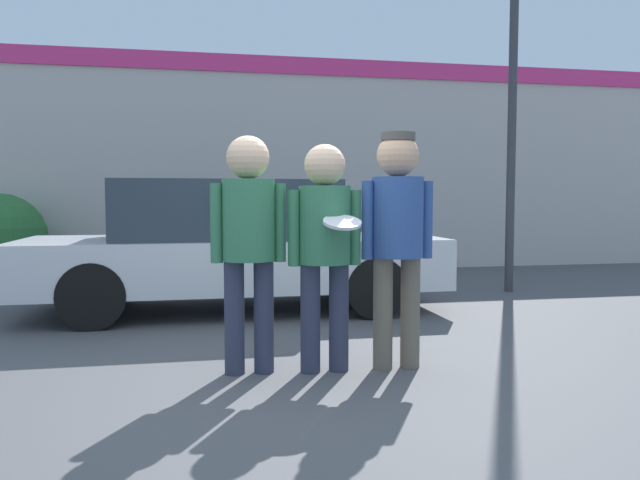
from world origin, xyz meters
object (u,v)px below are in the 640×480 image
person_middle_with_frisbee (325,235)px  person_left (248,230)px  person_right (397,225)px  parked_car_near (232,246)px

person_middle_with_frisbee → person_left: bearing=172.9°
person_right → parked_car_near: bearing=111.7°
person_left → person_middle_with_frisbee: person_left is taller
person_middle_with_frisbee → parked_car_near: (-0.53, 2.75, -0.28)m
person_middle_with_frisbee → person_right: size_ratio=0.95×
person_right → parked_car_near: (-1.10, 2.76, -0.35)m
person_left → person_middle_with_frisbee: 0.57m
person_middle_with_frisbee → parked_car_near: person_middle_with_frisbee is taller
person_left → person_right: 1.13m
person_left → parked_car_near: 2.70m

